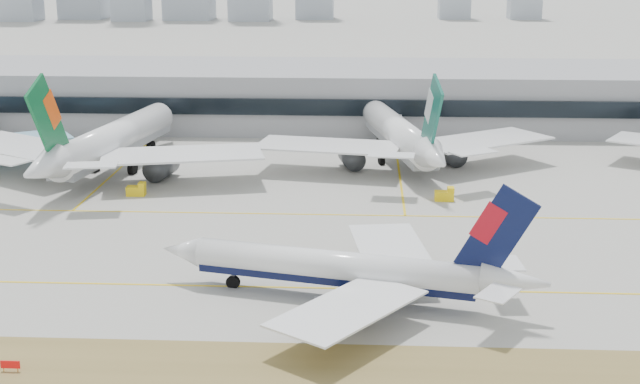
# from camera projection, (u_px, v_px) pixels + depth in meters

# --- Properties ---
(ground) EXTENTS (3000.00, 3000.00, 0.00)m
(ground) POSITION_uv_depth(u_px,v_px,m) (304.00, 275.00, 128.84)
(ground) COLOR #A29F98
(ground) RESTS_ON ground
(taxiing_airliner) EXTENTS (52.81, 45.16, 17.97)m
(taxiing_airliner) POSITION_uv_depth(u_px,v_px,m) (349.00, 270.00, 118.46)
(taxiing_airliner) COLOR white
(taxiing_airliner) RESTS_ON ground
(widebody_eva) EXTENTS (68.73, 67.97, 24.80)m
(widebody_eva) POSITION_uv_depth(u_px,v_px,m) (110.00, 143.00, 183.83)
(widebody_eva) COLOR white
(widebody_eva) RESTS_ON ground
(widebody_cathay) EXTENTS (64.35, 63.95, 23.45)m
(widebody_cathay) POSITION_uv_depth(u_px,v_px,m) (401.00, 137.00, 191.81)
(widebody_cathay) COLOR white
(widebody_cathay) RESTS_ON ground
(terminal) EXTENTS (280.00, 43.10, 15.00)m
(terminal) POSITION_uv_depth(u_px,v_px,m) (333.00, 95.00, 237.33)
(terminal) COLOR gray
(terminal) RESTS_ON ground
(hold_sign_left) EXTENTS (2.20, 0.15, 1.35)m
(hold_sign_left) POSITION_uv_depth(u_px,v_px,m) (10.00, 365.00, 99.35)
(hold_sign_left) COLOR red
(hold_sign_left) RESTS_ON ground
(gse_b) EXTENTS (3.55, 2.00, 2.60)m
(gse_b) POSITION_uv_depth(u_px,v_px,m) (137.00, 190.00, 169.43)
(gse_b) COLOR yellow
(gse_b) RESTS_ON ground
(gse_c) EXTENTS (3.55, 2.00, 2.60)m
(gse_c) POSITION_uv_depth(u_px,v_px,m) (445.00, 195.00, 166.06)
(gse_c) COLOR yellow
(gse_c) RESTS_ON ground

